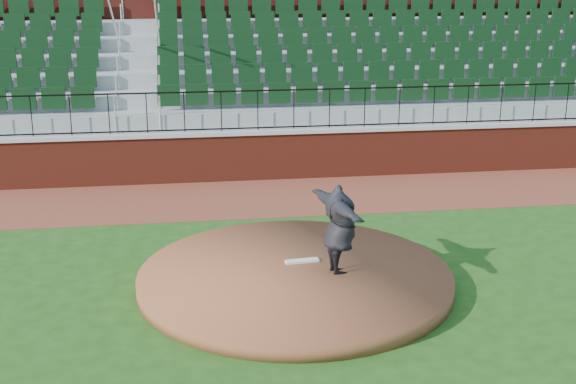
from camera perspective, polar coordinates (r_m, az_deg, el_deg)
name	(u,v)px	position (r m, az deg, el deg)	size (l,w,h in m)	color
ground	(300,289)	(13.46, 0.89, -7.15)	(90.00, 90.00, 0.00)	#1E4915
warning_track	(265,197)	(18.48, -1.68, -0.35)	(34.00, 3.20, 0.01)	brown
field_wall	(258,156)	(19.85, -2.21, 2.65)	(34.00, 0.35, 1.20)	maroon
wall_cap	(258,132)	(19.70, -2.23, 4.48)	(34.00, 0.45, 0.10)	#B7B7B7
wall_railing	(258,110)	(19.59, -2.25, 6.05)	(34.00, 0.05, 1.00)	black
seating_stands	(248,75)	(22.18, -2.98, 8.64)	(34.00, 5.10, 4.60)	gray
concourse_wall	(240,48)	(24.89, -3.59, 10.58)	(34.00, 0.50, 5.50)	maroon
pitchers_mound	(295,278)	(13.55, 0.52, -6.40)	(5.48, 5.48, 0.25)	brown
pitching_rubber	(302,261)	(13.92, 1.04, -5.11)	(0.61, 0.15, 0.04)	white
pitcher	(339,229)	(13.23, 3.82, -2.74)	(1.96, 0.53, 1.59)	black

